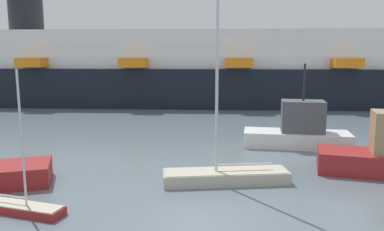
# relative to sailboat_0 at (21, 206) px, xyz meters

# --- Properties ---
(ground_plane) EXTENTS (600.00, 600.00, 0.00)m
(ground_plane) POSITION_rel_sailboat_0_xyz_m (7.97, -1.58, -0.32)
(ground_plane) COLOR slate
(sailboat_0) EXTENTS (4.31, 2.31, 6.49)m
(sailboat_0) POSITION_rel_sailboat_0_xyz_m (0.00, 0.00, 0.00)
(sailboat_0) COLOR maroon
(sailboat_0) RESTS_ON ground_plane
(sailboat_3) EXTENTS (7.09, 2.27, 11.73)m
(sailboat_3) POSITION_rel_sailboat_0_xyz_m (9.71, 3.92, 0.24)
(sailboat_3) COLOR #BCB29E
(sailboat_3) RESTS_ON ground_plane
(fishing_boat_1) EXTENTS (8.33, 4.15, 6.39)m
(fishing_boat_1) POSITION_rel_sailboat_0_xyz_m (16.17, 12.02, 0.96)
(fishing_boat_1) COLOR white
(fishing_boat_1) RESTS_ON ground_plane
(channel_buoy_1) EXTENTS (0.60, 0.60, 1.46)m
(channel_buoy_1) POSITION_rel_sailboat_0_xyz_m (17.30, 15.09, -0.01)
(channel_buoy_1) COLOR orange
(channel_buoy_1) RESTS_ON ground_plane
(cruise_ship) EXTENTS (94.20, 20.25, 14.86)m
(cruise_ship) POSITION_rel_sailboat_0_xyz_m (1.36, 38.61, 4.38)
(cruise_ship) COLOR black
(cruise_ship) RESTS_ON ground_plane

